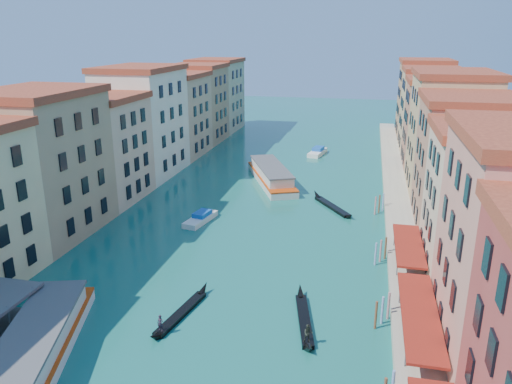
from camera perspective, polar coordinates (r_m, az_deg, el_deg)
left_bank_palazzos at (r=94.35m, az=-14.40°, el=6.72°), size 12.80×128.40×21.00m
right_bank_palazzos at (r=85.57m, az=21.61°, el=4.96°), size 12.80×128.40×21.00m
quay at (r=87.03m, az=15.73°, el=-0.57°), size 4.00×140.00×1.00m
restaurant_awnings at (r=47.58m, az=18.25°, el=-13.38°), size 3.20×44.55×3.12m
mooring_poles_right at (r=53.18m, az=14.18°, el=-11.59°), size 1.44×54.24×3.20m
vaporetto_near at (r=47.91m, az=-23.88°, el=-16.05°), size 10.99×21.85×3.18m
vaporetto_far at (r=93.61m, az=1.75°, el=1.99°), size 13.18×21.72×3.21m
gondola_fore at (r=51.57m, az=-8.58°, el=-13.39°), size 2.81×11.23×2.25m
gondola_right at (r=49.94m, az=5.56°, el=-14.29°), size 3.39×11.73×2.36m
gondola_far at (r=81.14m, az=8.60°, el=-1.52°), size 7.94×11.26×1.83m
motorboat_mid at (r=74.74m, az=-6.33°, el=-2.97°), size 3.46×7.29×1.45m
motorboat_far at (r=116.34m, az=7.05°, el=4.60°), size 3.92×8.36×1.66m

